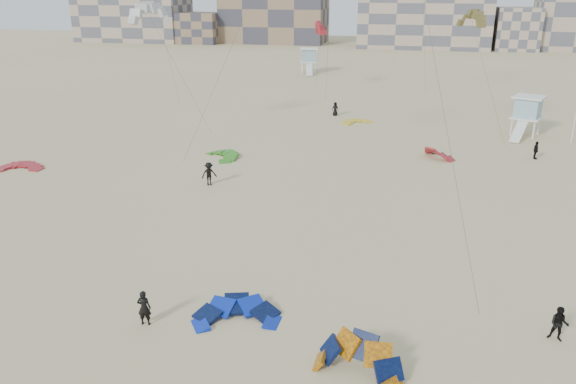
% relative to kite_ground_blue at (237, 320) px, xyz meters
% --- Properties ---
extents(ground, '(320.00, 320.00, 0.00)m').
position_rel_kite_ground_blue_xyz_m(ground, '(-1.60, -0.33, 0.00)').
color(ground, '#D0BA8B').
rests_on(ground, ground).
extents(kite_ground_blue, '(5.25, 5.40, 2.46)m').
position_rel_kite_ground_blue_xyz_m(kite_ground_blue, '(0.00, 0.00, 0.00)').
color(kite_ground_blue, '#0F1EBA').
rests_on(kite_ground_blue, ground).
extents(kite_ground_orange, '(4.94, 4.88, 3.87)m').
position_rel_kite_ground_blue_xyz_m(kite_ground_orange, '(6.09, -2.73, 0.00)').
color(kite_ground_orange, orange).
rests_on(kite_ground_orange, ground).
extents(kite_ground_red, '(4.71, 4.88, 1.03)m').
position_rel_kite_ground_blue_xyz_m(kite_ground_red, '(-25.72, 18.29, 0.00)').
color(kite_ground_red, '#B01839').
rests_on(kite_ground_red, ground).
extents(kite_ground_green, '(5.44, 5.41, 1.54)m').
position_rel_kite_ground_blue_xyz_m(kite_ground_green, '(-9.56, 25.59, 0.00)').
color(kite_ground_green, '#38831B').
rests_on(kite_ground_green, ground).
extents(kite_ground_red_far, '(4.47, 4.44, 2.91)m').
position_rel_kite_ground_blue_xyz_m(kite_ground_red_far, '(10.08, 29.89, 0.00)').
color(kite_ground_red_far, '#B01839').
rests_on(kite_ground_red_far, ground).
extents(kite_ground_yellow, '(4.77, 4.82, 0.62)m').
position_rel_kite_ground_blue_xyz_m(kite_ground_yellow, '(1.15, 42.22, 0.00)').
color(kite_ground_yellow, gold).
rests_on(kite_ground_yellow, ground).
extents(kitesurfer_main, '(0.70, 0.51, 1.79)m').
position_rel_kite_ground_blue_xyz_m(kitesurfer_main, '(-4.10, -1.32, 0.89)').
color(kitesurfer_main, black).
rests_on(kitesurfer_main, ground).
extents(kitesurfer_b, '(0.96, 0.84, 1.68)m').
position_rel_kite_ground_blue_xyz_m(kitesurfer_b, '(14.66, 1.63, 0.84)').
color(kitesurfer_b, black).
rests_on(kitesurfer_b, ground).
extents(kitesurfer_c, '(1.40, 1.30, 1.90)m').
position_rel_kite_ground_blue_xyz_m(kitesurfer_c, '(-8.02, 17.99, 0.95)').
color(kitesurfer_c, black).
rests_on(kitesurfer_c, ground).
extents(kitesurfer_d, '(0.55, 1.03, 1.68)m').
position_rel_kite_ground_blue_xyz_m(kitesurfer_d, '(18.81, 31.42, 0.84)').
color(kitesurfer_d, black).
rests_on(kitesurfer_d, ground).
extents(kitesurfer_e, '(0.81, 0.53, 1.66)m').
position_rel_kite_ground_blue_xyz_m(kitesurfer_e, '(-1.84, 45.51, 0.83)').
color(kitesurfer_e, black).
rests_on(kitesurfer_e, ground).
extents(kite_fly_grey, '(9.15, 5.67, 12.91)m').
position_rel_kite_ground_blue_xyz_m(kite_fly_grey, '(-18.45, 31.12, 12.30)').
color(kite_fly_grey, silver).
rests_on(kite_fly_grey, ground).
extents(kite_fly_olive, '(5.98, 6.93, 12.17)m').
position_rel_kite_ground_blue_xyz_m(kite_fly_olive, '(12.36, 36.81, 11.93)').
color(kite_fly_olive, olive).
rests_on(kite_fly_olive, ground).
extents(kite_fly_red, '(4.58, 6.62, 9.53)m').
position_rel_kite_ground_blue_xyz_m(kite_fly_red, '(-6.51, 61.09, 9.09)').
color(kite_fly_red, '#B01839').
rests_on(kite_fly_red, ground).
extents(lifeguard_tower_near, '(3.86, 6.22, 4.18)m').
position_rel_kite_ground_blue_xyz_m(lifeguard_tower_near, '(19.28, 40.45, 2.07)').
color(lifeguard_tower_near, white).
rests_on(lifeguard_tower_near, ground).
extents(lifeguard_tower_far, '(3.71, 6.34, 4.38)m').
position_rel_kite_ground_blue_xyz_m(lifeguard_tower_far, '(-11.67, 79.64, 2.17)').
color(lifeguard_tower_far, white).
rests_on(lifeguard_tower_far, ground).
extents(condo_west_a, '(30.00, 15.00, 14.00)m').
position_rel_kite_ground_blue_xyz_m(condo_west_a, '(-71.60, 129.67, 7.00)').
color(condo_west_a, tan).
rests_on(condo_west_a, ground).
extents(condo_west_b, '(28.00, 14.00, 18.00)m').
position_rel_kite_ground_blue_xyz_m(condo_west_b, '(-31.60, 133.67, 9.00)').
color(condo_west_b, '#846950').
rests_on(condo_west_b, ground).
extents(condo_mid, '(32.00, 16.00, 12.00)m').
position_rel_kite_ground_blue_xyz_m(condo_mid, '(8.40, 129.67, 6.00)').
color(condo_mid, tan).
rests_on(condo_mid, ground).
extents(condo_fill_left, '(12.00, 10.00, 8.00)m').
position_rel_kite_ground_blue_xyz_m(condo_fill_left, '(-51.60, 127.67, 4.00)').
color(condo_fill_left, '#846950').
rests_on(condo_fill_left, ground).
extents(condo_fill_right, '(10.00, 10.00, 10.00)m').
position_rel_kite_ground_blue_xyz_m(condo_fill_right, '(30.40, 127.67, 5.00)').
color(condo_fill_right, tan).
rests_on(condo_fill_right, ground).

